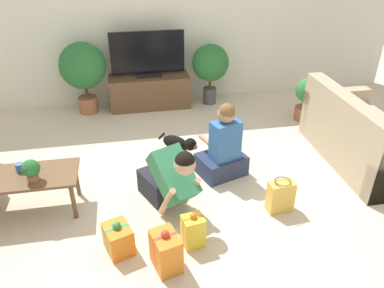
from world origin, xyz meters
TOP-DOWN VIEW (x-y plane):
  - ground_plane at (0.00, 0.00)m, footprint 16.00×16.00m
  - wall_back at (0.00, 2.63)m, footprint 8.40×0.06m
  - sofa_right at (2.40, 0.22)m, footprint 0.90×1.71m
  - coffee_table at (-1.47, -0.07)m, footprint 1.09×0.50m
  - tv_console at (-0.02, 2.32)m, footprint 1.25×0.47m
  - tv at (-0.02, 2.32)m, footprint 1.13×0.20m
  - potted_plant_back_right at (0.96, 2.27)m, footprint 0.58×0.58m
  - potted_plant_back_left at (-0.99, 2.27)m, footprint 0.69×0.69m
  - potted_plant_corner_right at (2.25, 1.42)m, footprint 0.38×0.38m
  - person_kneeling at (-0.04, -0.26)m, footprint 0.61×0.85m
  - person_sitting at (0.65, 0.22)m, footprint 0.62×0.58m
  - dog at (0.20, 0.61)m, footprint 0.44×0.40m
  - gift_box_a at (0.10, -0.83)m, footprint 0.22×0.20m
  - gift_box_b at (-0.17, -1.05)m, footprint 0.27×0.33m
  - gift_box_c at (-0.57, -0.79)m, footprint 0.29×0.32m
  - gift_bag_a at (1.06, -0.51)m, footprint 0.27×0.18m
  - mug at (-1.48, 0.01)m, footprint 0.12×0.08m
  - tabletop_plant at (-1.33, -0.17)m, footprint 0.17×0.17m

SIDE VIEW (x-z plane):
  - ground_plane at x=0.00m, z-range 0.00..0.00m
  - gift_box_c at x=-0.57m, z-range -0.03..0.30m
  - gift_box_a at x=0.10m, z-range -0.02..0.34m
  - gift_bag_a at x=1.06m, z-range -0.01..0.35m
  - gift_box_b at x=-0.17m, z-range -0.03..0.38m
  - dog at x=0.20m, z-range 0.06..0.41m
  - tv_console at x=-0.02m, z-range 0.00..0.51m
  - sofa_right at x=2.40m, z-range -0.12..0.75m
  - person_sitting at x=0.65m, z-range -0.12..0.79m
  - person_kneeling at x=-0.04m, z-range -0.05..0.76m
  - potted_plant_corner_right at x=2.25m, z-range 0.04..0.69m
  - coffee_table at x=-1.47m, z-range 0.17..0.61m
  - mug at x=-1.48m, z-range 0.44..0.53m
  - tabletop_plant at x=-1.33m, z-range 0.45..0.67m
  - potted_plant_back_right at x=0.96m, z-range 0.17..1.15m
  - potted_plant_back_left at x=-0.99m, z-range 0.17..1.27m
  - tv at x=-0.02m, z-range 0.48..1.17m
  - wall_back at x=0.00m, z-range 0.00..2.60m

